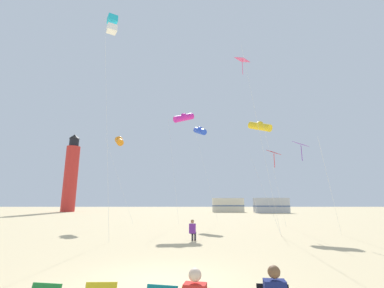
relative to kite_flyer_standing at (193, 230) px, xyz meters
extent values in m
plane|color=#D3BC8C|center=(-0.95, -7.63, -0.61)|extent=(200.00, 200.00, 0.00)
sphere|color=beige|center=(0.00, -11.01, 0.45)|extent=(0.20, 0.20, 0.20)
sphere|color=brown|center=(1.27, -10.84, 0.45)|extent=(0.20, 0.20, 0.20)
cube|color=#722D99|center=(-0.02, -0.08, 0.07)|extent=(0.38, 0.29, 0.52)
sphere|color=#9E704C|center=(-0.02, -0.08, 0.45)|extent=(0.20, 0.20, 0.20)
cylinder|color=#2D2D38|center=(0.10, 0.08, -0.17)|extent=(0.21, 0.38, 0.13)
cylinder|color=#2D2D38|center=(0.14, 0.23, -0.40)|extent=(0.11, 0.11, 0.42)
cylinder|color=#2D2D38|center=(-0.06, 0.11, -0.17)|extent=(0.21, 0.38, 0.13)
cylinder|color=#2D2D38|center=(-0.02, 0.27, -0.40)|extent=(0.11, 0.11, 0.42)
cylinder|color=silver|center=(5.23, 4.22, 2.35)|extent=(1.38, 2.31, 5.93)
cube|color=red|center=(6.38, 4.90, 5.31)|extent=(1.22, 1.22, 0.40)
cylinder|color=red|center=(6.38, 4.90, 4.66)|extent=(0.04, 0.04, 1.10)
cylinder|color=silver|center=(4.45, 1.34, 5.65)|extent=(2.31, 1.48, 12.53)
cube|color=#E54C8C|center=(3.72, 2.49, 11.92)|extent=(1.22, 1.22, 0.40)
cylinder|color=#E54C8C|center=(3.72, 2.49, 11.27)|extent=(0.04, 0.04, 1.10)
cylinder|color=silver|center=(1.52, 14.12, 4.64)|extent=(2.63, 1.20, 10.50)
cylinder|color=blue|center=(0.92, 15.42, 9.89)|extent=(1.67, 2.56, 1.48)
sphere|color=blue|center=(0.92, 15.42, 10.04)|extent=(0.76, 0.76, 0.76)
cylinder|color=silver|center=(7.28, 7.97, 3.98)|extent=(1.98, 1.59, 9.20)
cylinder|color=yellow|center=(6.50, 8.95, 8.58)|extent=(2.11, 2.38, 1.48)
sphere|color=yellow|center=(6.50, 8.95, 8.73)|extent=(0.76, 0.76, 0.76)
cylinder|color=silver|center=(-7.31, 10.82, 3.65)|extent=(2.99, 1.27, 8.53)
cylinder|color=orange|center=(-7.94, 12.30, 7.92)|extent=(1.61, 2.57, 1.48)
sphere|color=orange|center=(-7.94, 12.30, 8.07)|extent=(0.76, 0.76, 0.76)
cylinder|color=silver|center=(8.85, 1.73, 2.45)|extent=(2.09, 2.39, 6.12)
cube|color=purple|center=(7.66, 2.76, 5.50)|extent=(1.22, 1.22, 0.40)
cylinder|color=purple|center=(7.66, 2.76, 4.85)|extent=(0.04, 0.04, 1.10)
cylinder|color=silver|center=(-1.99, 11.61, 4.98)|extent=(1.42, 2.09, 11.18)
cylinder|color=#D826A5|center=(-0.95, 12.32, 10.56)|extent=(2.46, 1.98, 1.48)
sphere|color=#D826A5|center=(-0.95, 12.32, 10.71)|extent=(0.76, 0.76, 0.76)
cylinder|color=silver|center=(-5.05, -0.63, 6.19)|extent=(1.04, 0.57, 13.60)
cube|color=#1EB2D1|center=(-5.33, -0.12, 13.33)|extent=(0.82, 0.82, 0.44)
cube|color=white|center=(-5.33, -0.12, 12.63)|extent=(0.82, 0.82, 0.44)
cylinder|color=red|center=(-26.24, 41.48, 6.39)|extent=(2.80, 2.80, 14.00)
cylinder|color=black|center=(-26.24, 41.48, 14.29)|extent=(2.00, 2.00, 1.80)
cone|color=black|center=(-26.24, 41.48, 15.69)|extent=(2.20, 2.20, 1.00)
cube|color=beige|center=(7.40, 40.44, 0.79)|extent=(6.46, 2.48, 2.80)
cube|color=#4C608C|center=(7.40, 40.44, 0.65)|extent=(6.50, 2.52, 0.24)
cube|color=#B7BABF|center=(15.11, 36.15, 0.79)|extent=(6.42, 2.35, 2.80)
cube|color=#4C608C|center=(15.11, 36.15, 0.65)|extent=(6.46, 2.39, 0.24)
camera|label=1|loc=(-0.04, -15.37, 1.55)|focal=24.58mm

